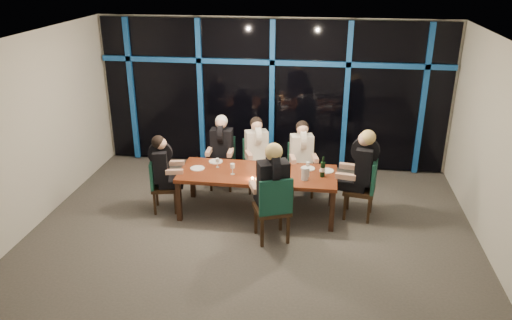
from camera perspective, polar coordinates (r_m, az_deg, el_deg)
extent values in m
plane|color=#56514C|center=(7.88, -0.61, -8.73)|extent=(7.00, 7.00, 0.00)
cube|color=silver|center=(10.06, 1.91, 7.53)|extent=(7.00, 0.04, 3.00)
cube|color=silver|center=(4.60, -6.36, -11.77)|extent=(7.00, 0.04, 3.00)
cube|color=silver|center=(8.46, -24.83, 2.54)|extent=(0.04, 6.00, 3.00)
cube|color=silver|center=(7.57, 26.54, 0.05)|extent=(0.04, 6.00, 3.00)
cube|color=white|center=(6.84, -0.72, 13.35)|extent=(7.00, 6.00, 0.04)
cube|color=black|center=(10.00, 1.87, 7.44)|extent=(6.86, 0.04, 2.94)
cube|color=#134A97|center=(10.65, -14.01, 7.72)|extent=(0.10, 0.10, 2.94)
cube|color=#134A97|center=(10.21, -6.35, 7.62)|extent=(0.10, 0.10, 2.94)
cube|color=#134A97|center=(9.96, 1.84, 7.37)|extent=(0.10, 0.10, 2.94)
cube|color=#134A97|center=(9.91, 10.26, 6.96)|extent=(0.10, 0.10, 2.94)
cube|color=#134A97|center=(10.08, 18.56, 6.41)|extent=(0.10, 0.10, 2.94)
cube|color=#134A97|center=(9.81, 1.89, 11.10)|extent=(6.86, 0.10, 0.10)
cube|color=#FF2D14|center=(10.11, 8.44, 11.16)|extent=(0.60, 0.05, 0.35)
cube|color=maroon|center=(8.25, 0.19, -1.60)|extent=(2.60, 1.00, 0.06)
cube|color=#311B10|center=(8.27, -8.80, -4.70)|extent=(0.08, 0.08, 0.69)
cube|color=#311B10|center=(7.96, 8.68, -5.82)|extent=(0.08, 0.08, 0.69)
cube|color=#311B10|center=(9.03, -7.25, -2.20)|extent=(0.08, 0.08, 0.69)
cube|color=#311B10|center=(8.75, 8.67, -3.12)|extent=(0.08, 0.08, 0.69)
cube|color=#311E10|center=(9.31, -3.90, -0.63)|extent=(0.45, 0.45, 0.06)
cube|color=#19503E|center=(9.39, -3.72, 1.34)|extent=(0.45, 0.06, 0.49)
cube|color=#311E10|center=(9.28, -5.14, -2.35)|extent=(0.04, 0.04, 0.42)
cube|color=#311E10|center=(9.21, -2.97, -2.47)|extent=(0.04, 0.04, 0.42)
cube|color=#311E10|center=(9.59, -4.72, -1.47)|extent=(0.04, 0.04, 0.42)
cube|color=#311E10|center=(9.53, -2.62, -1.58)|extent=(0.04, 0.04, 0.42)
cube|color=#311E10|center=(9.21, 0.11, -0.86)|extent=(0.57, 0.57, 0.06)
cube|color=#19503E|center=(9.28, -0.17, 1.11)|extent=(0.43, 0.21, 0.49)
cube|color=#311E10|center=(9.11, -0.72, -2.76)|extent=(0.05, 0.05, 0.41)
cube|color=#311E10|center=(9.18, 1.44, -2.54)|extent=(0.05, 0.05, 0.41)
cube|color=#311E10|center=(9.42, -1.19, -1.87)|extent=(0.05, 0.05, 0.41)
cube|color=#311E10|center=(9.50, 0.90, -1.66)|extent=(0.05, 0.05, 0.41)
cube|color=#311E10|center=(9.04, 5.18, -1.40)|extent=(0.53, 0.53, 0.06)
cube|color=#19503E|center=(9.12, 5.01, 0.61)|extent=(0.44, 0.15, 0.49)
cube|color=#311E10|center=(8.95, 4.22, -3.28)|extent=(0.05, 0.05, 0.41)
cube|color=#311E10|center=(9.02, 6.44, -3.18)|extent=(0.05, 0.05, 0.41)
cube|color=#311E10|center=(9.27, 3.86, -2.35)|extent=(0.05, 0.05, 0.41)
cube|color=#311E10|center=(9.33, 6.00, -2.25)|extent=(0.05, 0.05, 0.41)
cube|color=#311E10|center=(8.61, -10.35, -3.06)|extent=(0.51, 0.51, 0.06)
cube|color=#19503E|center=(8.53, -11.74, -1.52)|extent=(0.14, 0.43, 0.48)
cube|color=#311E10|center=(8.54, -9.20, -4.91)|extent=(0.05, 0.05, 0.40)
cube|color=#311E10|center=(8.85, -9.04, -3.90)|extent=(0.05, 0.05, 0.40)
cube|color=#311E10|center=(8.58, -11.49, -4.95)|extent=(0.05, 0.05, 0.40)
cube|color=#311E10|center=(8.88, -11.25, -3.94)|extent=(0.05, 0.05, 0.40)
cube|color=#311E10|center=(8.41, 11.72, -3.37)|extent=(0.56, 0.56, 0.06)
cube|color=#19503E|center=(8.28, 13.35, -1.73)|extent=(0.13, 0.49, 0.54)
cube|color=#311E10|center=(8.72, 10.47, -4.22)|extent=(0.05, 0.05, 0.45)
cube|color=#311E10|center=(8.37, 10.10, -5.36)|extent=(0.05, 0.05, 0.45)
cube|color=#311E10|center=(8.69, 13.01, -4.53)|extent=(0.05, 0.05, 0.45)
cube|color=#311E10|center=(8.34, 12.75, -5.69)|extent=(0.05, 0.05, 0.45)
cube|color=#311E10|center=(7.60, 1.82, -5.64)|extent=(0.65, 0.65, 0.07)
cube|color=#19503E|center=(7.27, 2.31, -4.34)|extent=(0.49, 0.24, 0.56)
cube|color=#311E10|center=(7.95, 2.82, -6.53)|extent=(0.06, 0.06, 0.47)
cube|color=#311E10|center=(7.86, -0.02, -6.86)|extent=(0.06, 0.06, 0.47)
cube|color=#311E10|center=(7.61, 3.67, -7.94)|extent=(0.06, 0.06, 0.47)
cube|color=#311E10|center=(7.52, 0.70, -8.32)|extent=(0.06, 0.06, 0.47)
cube|color=black|center=(9.16, -4.05, -0.35)|extent=(0.36, 0.42, 0.14)
cube|color=black|center=(9.19, -3.92, 1.91)|extent=(0.40, 0.24, 0.55)
cylinder|color=black|center=(9.11, -3.96, 3.19)|extent=(0.11, 0.42, 0.42)
sphere|color=tan|center=(9.04, -4.01, 4.22)|extent=(0.21, 0.21, 0.21)
sphere|color=silver|center=(9.07, -3.97, 4.47)|extent=(0.23, 0.23, 0.23)
cube|color=tan|center=(9.04, -5.42, 0.96)|extent=(0.08, 0.30, 0.08)
cube|color=tan|center=(8.96, -2.94, 0.85)|extent=(0.08, 0.30, 0.08)
cube|color=white|center=(9.06, 0.28, -0.58)|extent=(0.48, 0.51, 0.14)
cube|color=white|center=(9.08, 0.05, 1.69)|extent=(0.45, 0.36, 0.55)
cylinder|color=white|center=(9.01, 0.05, 2.98)|extent=(0.24, 0.42, 0.41)
sphere|color=tan|center=(8.93, 0.08, 4.01)|extent=(0.21, 0.21, 0.21)
sphere|color=black|center=(8.96, 0.02, 4.26)|extent=(0.23, 0.23, 0.23)
cube|color=tan|center=(8.85, -0.83, 0.60)|extent=(0.18, 0.30, 0.08)
cube|color=tan|center=(8.94, 1.63, 0.81)|extent=(0.18, 0.30, 0.08)
cube|color=white|center=(8.90, 5.34, -1.13)|extent=(0.44, 0.48, 0.14)
cube|color=white|center=(8.92, 5.23, 1.18)|extent=(0.44, 0.32, 0.55)
cylinder|color=white|center=(8.84, 5.28, 2.49)|extent=(0.19, 0.42, 0.41)
sphere|color=tan|center=(8.77, 5.34, 3.53)|extent=(0.21, 0.21, 0.21)
sphere|color=black|center=(8.79, 5.30, 3.79)|extent=(0.23, 0.23, 0.23)
cube|color=tan|center=(8.70, 4.22, 0.12)|extent=(0.15, 0.30, 0.08)
cube|color=tan|center=(8.77, 6.75, 0.21)|extent=(0.15, 0.30, 0.08)
cube|color=black|center=(8.56, -9.63, -2.46)|extent=(0.46, 0.42, 0.13)
cube|color=black|center=(8.45, -10.79, -0.55)|extent=(0.30, 0.42, 0.53)
cylinder|color=black|center=(8.37, -10.90, 0.77)|extent=(0.41, 0.18, 0.40)
sphere|color=tan|center=(8.31, -10.85, 1.87)|extent=(0.20, 0.20, 0.20)
sphere|color=black|center=(8.31, -11.12, 2.05)|extent=(0.22, 0.22, 0.22)
cube|color=tan|center=(8.27, -9.33, -1.34)|extent=(0.30, 0.14, 0.08)
cube|color=tan|center=(8.62, -9.14, -0.33)|extent=(0.30, 0.14, 0.08)
cube|color=black|center=(8.38, 10.90, -2.60)|extent=(0.51, 0.46, 0.15)
cube|color=black|center=(8.22, 12.27, -0.49)|extent=(0.33, 0.47, 0.60)
cylinder|color=black|center=(8.14, 12.40, 1.05)|extent=(0.46, 0.18, 0.45)
sphere|color=tan|center=(8.07, 12.36, 2.35)|extent=(0.23, 0.23, 0.23)
sphere|color=tan|center=(8.06, 12.68, 2.53)|extent=(0.25, 0.25, 0.25)
cube|color=tan|center=(8.50, 10.61, -0.72)|extent=(0.33, 0.14, 0.09)
cube|color=tan|center=(8.11, 10.20, -1.86)|extent=(0.33, 0.14, 0.09)
cube|color=black|center=(7.66, 1.56, -4.44)|extent=(0.55, 0.59, 0.16)
cube|color=black|center=(7.35, 1.95, -2.48)|extent=(0.52, 0.41, 0.63)
cylinder|color=black|center=(7.25, 1.98, -0.71)|extent=(0.28, 0.48, 0.47)
sphere|color=tan|center=(7.19, 1.95, 0.83)|extent=(0.24, 0.24, 0.24)
sphere|color=tan|center=(7.14, 2.05, 0.96)|extent=(0.26, 0.26, 0.26)
cube|color=tan|center=(7.72, 3.01, -2.79)|extent=(0.21, 0.35, 0.09)
cube|color=tan|center=(7.61, -0.23, -3.12)|extent=(0.21, 0.35, 0.09)
cylinder|color=white|center=(8.68, -4.62, -0.16)|extent=(0.24, 0.24, 0.01)
cylinder|color=white|center=(8.58, 0.99, -0.36)|extent=(0.24, 0.24, 0.01)
cylinder|color=white|center=(8.41, 5.94, -0.96)|extent=(0.24, 0.24, 0.01)
cylinder|color=white|center=(8.43, -6.72, -0.95)|extent=(0.24, 0.24, 0.01)
cylinder|color=white|center=(8.36, 8.06, -1.22)|extent=(0.24, 0.24, 0.01)
cylinder|color=white|center=(7.97, 0.79, -2.20)|extent=(0.24, 0.24, 0.01)
cylinder|color=black|center=(8.10, 7.63, -1.08)|extent=(0.08, 0.08, 0.25)
cylinder|color=black|center=(8.03, 7.69, 0.05)|extent=(0.03, 0.03, 0.09)
cylinder|color=silver|center=(8.10, 7.63, -1.08)|extent=(0.08, 0.08, 0.07)
cylinder|color=silver|center=(7.97, 5.61, -1.58)|extent=(0.11, 0.11, 0.21)
cylinder|color=silver|center=(7.96, 6.07, -1.47)|extent=(0.02, 0.02, 0.14)
cylinder|color=#FBA54B|center=(7.98, -0.42, -2.11)|extent=(0.05, 0.05, 0.03)
cylinder|color=white|center=(8.18, -2.69, -1.61)|extent=(0.07, 0.07, 0.01)
cylinder|color=white|center=(8.15, -2.69, -1.25)|extent=(0.01, 0.01, 0.11)
cylinder|color=white|center=(8.12, -2.70, -0.66)|extent=(0.07, 0.07, 0.07)
cylinder|color=silver|center=(8.39, 1.34, -0.96)|extent=(0.06, 0.06, 0.01)
cylinder|color=silver|center=(8.37, 1.35, -0.66)|extent=(0.01, 0.01, 0.09)
cylinder|color=silver|center=(8.34, 1.35, -0.16)|extent=(0.06, 0.06, 0.06)
cylinder|color=silver|center=(8.17, 2.92, -1.63)|extent=(0.06, 0.06, 0.01)
cylinder|color=silver|center=(8.15, 2.92, -1.30)|extent=(0.01, 0.01, 0.10)
cylinder|color=silver|center=(8.12, 2.94, -0.78)|extent=(0.06, 0.06, 0.07)
cylinder|color=silver|center=(8.46, -4.42, -0.80)|extent=(0.06, 0.06, 0.01)
cylinder|color=silver|center=(8.44, -4.43, -0.50)|extent=(0.01, 0.01, 0.09)
cylinder|color=silver|center=(8.41, -4.44, -0.02)|extent=(0.06, 0.06, 0.06)
cylinder|color=silver|center=(8.32, 5.92, -1.28)|extent=(0.06, 0.06, 0.01)
cylinder|color=silver|center=(8.30, 5.93, -0.96)|extent=(0.01, 0.01, 0.10)
cylinder|color=silver|center=(8.27, 5.96, -0.45)|extent=(0.06, 0.06, 0.07)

